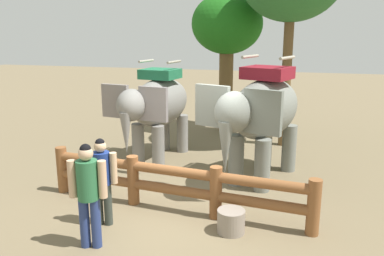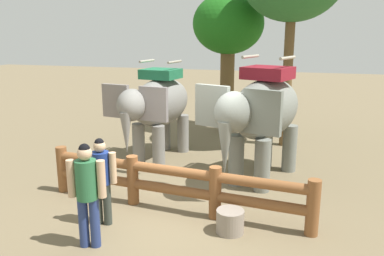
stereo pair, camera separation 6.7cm
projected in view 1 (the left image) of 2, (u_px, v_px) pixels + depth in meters
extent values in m
plane|color=brown|center=(174.00, 208.00, 8.15)|extent=(60.00, 60.00, 0.00)
cylinder|color=brown|center=(62.00, 169.00, 8.90)|extent=(0.24, 0.24, 1.05)
cylinder|color=brown|center=(133.00, 180.00, 8.26)|extent=(0.24, 0.24, 1.05)
cylinder|color=brown|center=(216.00, 193.00, 7.62)|extent=(0.24, 0.24, 1.05)
cylinder|color=brown|center=(314.00, 207.00, 6.98)|extent=(0.24, 0.24, 1.05)
cylinder|color=brown|center=(173.00, 190.00, 7.96)|extent=(5.46, 0.71, 0.20)
cylinder|color=brown|center=(173.00, 171.00, 7.86)|extent=(5.46, 0.71, 0.20)
cylinder|color=gray|center=(158.00, 146.00, 10.55)|extent=(0.34, 0.34, 1.13)
cylinder|color=gray|center=(138.00, 144.00, 10.79)|extent=(0.34, 0.34, 1.13)
cylinder|color=gray|center=(182.00, 133.00, 11.91)|extent=(0.34, 0.34, 1.13)
cylinder|color=gray|center=(164.00, 131.00, 12.15)|extent=(0.34, 0.34, 1.13)
ellipsoid|color=gray|center=(161.00, 102.00, 11.10)|extent=(1.47, 2.68, 1.32)
ellipsoid|color=gray|center=(132.00, 105.00, 9.72)|extent=(0.83, 0.94, 0.81)
cube|color=gray|center=(153.00, 104.00, 9.59)|extent=(0.76, 0.22, 0.85)
cube|color=gray|center=(115.00, 101.00, 10.02)|extent=(0.76, 0.22, 0.85)
cone|color=gray|center=(126.00, 133.00, 9.61)|extent=(0.30, 0.30, 1.04)
cube|color=#1E6E46|center=(160.00, 74.00, 10.91)|extent=(1.07, 0.97, 0.26)
cylinder|color=#A59E8C|center=(174.00, 62.00, 10.66)|extent=(0.17, 0.77, 0.07)
cylinder|color=#A59E8C|center=(146.00, 61.00, 11.00)|extent=(0.17, 0.77, 0.07)
cylinder|color=slate|center=(262.00, 165.00, 8.93)|extent=(0.37, 0.37, 1.22)
cylinder|color=slate|center=(236.00, 160.00, 9.30)|extent=(0.37, 0.37, 1.22)
cylinder|color=slate|center=(289.00, 148.00, 10.25)|extent=(0.37, 0.37, 1.22)
cylinder|color=slate|center=(265.00, 144.00, 10.62)|extent=(0.37, 0.37, 1.22)
ellipsoid|color=slate|center=(266.00, 108.00, 9.50)|extent=(2.03, 2.99, 1.43)
ellipsoid|color=slate|center=(234.00, 112.00, 8.16)|extent=(1.03, 1.12, 0.87)
cube|color=slate|center=(263.00, 112.00, 7.91)|extent=(0.81, 0.38, 0.92)
cube|color=slate|center=(212.00, 106.00, 8.56)|extent=(0.81, 0.38, 0.92)
cone|color=slate|center=(225.00, 148.00, 8.06)|extent=(0.33, 0.33, 1.12)
cube|color=maroon|center=(267.00, 73.00, 9.30)|extent=(1.28, 1.20, 0.29)
cylinder|color=#A59E8C|center=(287.00, 58.00, 8.95)|extent=(0.33, 0.80, 0.07)
cylinder|color=#A59E8C|center=(250.00, 56.00, 9.47)|extent=(0.33, 0.80, 0.07)
cylinder|color=#323931|center=(108.00, 204.00, 7.38)|extent=(0.15, 0.15, 0.81)
cylinder|color=#323931|center=(99.00, 204.00, 7.40)|extent=(0.15, 0.15, 0.81)
cylinder|color=navy|center=(101.00, 168.00, 7.23)|extent=(0.38, 0.38, 0.62)
cylinder|color=tan|center=(114.00, 168.00, 7.20)|extent=(0.13, 0.13, 0.59)
cylinder|color=tan|center=(89.00, 167.00, 7.25)|extent=(0.13, 0.13, 0.59)
sphere|color=tan|center=(100.00, 146.00, 7.13)|extent=(0.22, 0.22, 0.22)
sphere|color=black|center=(100.00, 143.00, 7.11)|extent=(0.17, 0.17, 0.17)
cylinder|color=navy|center=(96.00, 223.00, 6.60)|extent=(0.17, 0.17, 0.87)
cylinder|color=navy|center=(85.00, 223.00, 6.61)|extent=(0.17, 0.17, 0.87)
cylinder|color=#29643C|center=(87.00, 180.00, 6.42)|extent=(0.42, 0.42, 0.67)
cylinder|color=tan|center=(103.00, 179.00, 6.41)|extent=(0.14, 0.14, 0.63)
cylinder|color=tan|center=(72.00, 179.00, 6.43)|extent=(0.14, 0.14, 0.63)
sphere|color=tan|center=(86.00, 153.00, 6.31)|extent=(0.24, 0.24, 0.24)
sphere|color=black|center=(85.00, 150.00, 6.30)|extent=(0.19, 0.19, 0.19)
cylinder|color=brown|center=(226.00, 88.00, 14.26)|extent=(0.50, 0.50, 3.15)
ellipsoid|color=#1A6016|center=(227.00, 24.00, 13.73)|extent=(2.49, 2.49, 2.11)
cylinder|color=brown|center=(286.00, 79.00, 12.24)|extent=(0.30, 0.30, 4.28)
cylinder|color=gray|center=(231.00, 221.00, 7.13)|extent=(0.51, 0.51, 0.43)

